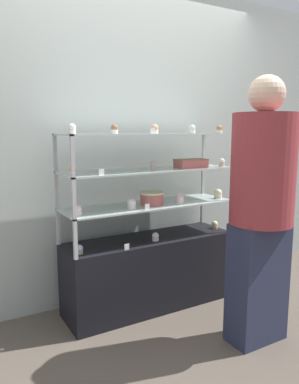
# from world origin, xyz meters

# --- Properties ---
(ground_plane) EXTENTS (20.00, 20.00, 0.00)m
(ground_plane) POSITION_xyz_m (0.00, 0.00, 0.00)
(ground_plane) COLOR brown
(back_wall) EXTENTS (8.00, 0.05, 2.60)m
(back_wall) POSITION_xyz_m (0.00, 0.35, 1.30)
(back_wall) COLOR #A8B2AD
(back_wall) RESTS_ON ground_plane
(display_base) EXTENTS (1.36, 0.40, 0.57)m
(display_base) POSITION_xyz_m (0.00, 0.00, 0.28)
(display_base) COLOR black
(display_base) RESTS_ON ground_plane
(display_riser_lower) EXTENTS (1.36, 0.40, 0.27)m
(display_riser_lower) POSITION_xyz_m (0.00, 0.00, 0.82)
(display_riser_lower) COLOR #B7B7BC
(display_riser_lower) RESTS_ON display_base
(display_riser_middle) EXTENTS (1.36, 0.40, 0.27)m
(display_riser_middle) POSITION_xyz_m (0.00, 0.00, 1.09)
(display_riser_middle) COLOR #B7B7BC
(display_riser_middle) RESTS_ON display_riser_lower
(display_riser_upper) EXTENTS (1.36, 0.40, 0.27)m
(display_riser_upper) POSITION_xyz_m (0.00, 0.00, 1.36)
(display_riser_upper) COLOR #B7B7BC
(display_riser_upper) RESTS_ON display_riser_middle
(layer_cake_centerpiece) EXTENTS (0.19, 0.19, 0.10)m
(layer_cake_centerpiece) POSITION_xyz_m (0.01, -0.02, 0.89)
(layer_cake_centerpiece) COLOR #C66660
(layer_cake_centerpiece) RESTS_ON display_riser_lower
(sheet_cake_frosted) EXTENTS (0.26, 0.13, 0.07)m
(sheet_cake_frosted) POSITION_xyz_m (0.36, -0.04, 1.14)
(sheet_cake_frosted) COLOR #C66660
(sheet_cake_frosted) RESTS_ON display_riser_middle
(cupcake_0) EXTENTS (0.05, 0.05, 0.06)m
(cupcake_0) POSITION_xyz_m (-0.61, -0.09, 0.60)
(cupcake_0) COLOR #CCB28C
(cupcake_0) RESTS_ON display_base
(cupcake_1) EXTENTS (0.05, 0.05, 0.06)m
(cupcake_1) POSITION_xyz_m (-0.00, -0.09, 0.60)
(cupcake_1) COLOR white
(cupcake_1) RESTS_ON display_base
(cupcake_2) EXTENTS (0.05, 0.05, 0.06)m
(cupcake_2) POSITION_xyz_m (0.63, -0.03, 0.60)
(cupcake_2) COLOR #CCB28C
(cupcake_2) RESTS_ON display_base
(price_tag_0) EXTENTS (0.04, 0.00, 0.04)m
(price_tag_0) POSITION_xyz_m (-0.29, -0.18, 0.59)
(price_tag_0) COLOR white
(price_tag_0) RESTS_ON display_base
(cupcake_3) EXTENTS (0.07, 0.07, 0.08)m
(cupcake_3) POSITION_xyz_m (-0.62, -0.11, 0.88)
(cupcake_3) COLOR beige
(cupcake_3) RESTS_ON display_riser_lower
(cupcake_4) EXTENTS (0.07, 0.07, 0.08)m
(cupcake_4) POSITION_xyz_m (-0.21, -0.10, 0.88)
(cupcake_4) COLOR white
(cupcake_4) RESTS_ON display_riser_lower
(cupcake_5) EXTENTS (0.07, 0.07, 0.08)m
(cupcake_5) POSITION_xyz_m (0.21, -0.10, 0.88)
(cupcake_5) COLOR white
(cupcake_5) RESTS_ON display_riser_lower
(cupcake_6) EXTENTS (0.07, 0.07, 0.08)m
(cupcake_6) POSITION_xyz_m (0.62, -0.08, 0.88)
(cupcake_6) COLOR beige
(cupcake_6) RESTS_ON display_riser_lower
(price_tag_1) EXTENTS (0.04, 0.00, 0.04)m
(price_tag_1) POSITION_xyz_m (-0.12, -0.18, 0.86)
(price_tag_1) COLOR white
(price_tag_1) RESTS_ON display_riser_lower
(cupcake_7) EXTENTS (0.05, 0.05, 0.07)m
(cupcake_7) POSITION_xyz_m (-0.64, -0.08, 1.14)
(cupcake_7) COLOR beige
(cupcake_7) RESTS_ON display_riser_middle
(cupcake_8) EXTENTS (0.05, 0.05, 0.07)m
(cupcake_8) POSITION_xyz_m (0.01, -0.03, 1.14)
(cupcake_8) COLOR beige
(cupcake_8) RESTS_ON display_riser_middle
(cupcake_9) EXTENTS (0.05, 0.05, 0.07)m
(cupcake_9) POSITION_xyz_m (0.64, -0.09, 1.14)
(cupcake_9) COLOR #CCB28C
(cupcake_9) RESTS_ON display_riser_middle
(price_tag_2) EXTENTS (0.04, 0.00, 0.04)m
(price_tag_2) POSITION_xyz_m (-0.47, -0.18, 1.13)
(price_tag_2) COLOR white
(price_tag_2) RESTS_ON display_riser_middle
(cupcake_10) EXTENTS (0.05, 0.05, 0.07)m
(cupcake_10) POSITION_xyz_m (-0.63, -0.08, 1.41)
(cupcake_10) COLOR beige
(cupcake_10) RESTS_ON display_riser_upper
(cupcake_11) EXTENTS (0.05, 0.05, 0.07)m
(cupcake_11) POSITION_xyz_m (-0.32, -0.06, 1.41)
(cupcake_11) COLOR white
(cupcake_11) RESTS_ON display_riser_upper
(cupcake_12) EXTENTS (0.05, 0.05, 0.07)m
(cupcake_12) POSITION_xyz_m (-0.01, -0.10, 1.41)
(cupcake_12) COLOR white
(cupcake_12) RESTS_ON display_riser_upper
(cupcake_13) EXTENTS (0.05, 0.05, 0.07)m
(cupcake_13) POSITION_xyz_m (0.32, -0.11, 1.41)
(cupcake_13) COLOR beige
(cupcake_13) RESTS_ON display_riser_upper
(cupcake_14) EXTENTS (0.05, 0.05, 0.07)m
(cupcake_14) POSITION_xyz_m (0.62, -0.07, 1.41)
(cupcake_14) COLOR #CCB28C
(cupcake_14) RESTS_ON display_riser_upper
(price_tag_3) EXTENTS (0.04, 0.00, 0.04)m
(price_tag_3) POSITION_xyz_m (-0.08, -0.18, 1.40)
(price_tag_3) COLOR white
(price_tag_3) RESTS_ON display_riser_upper
(customer_figure) EXTENTS (0.41, 0.41, 1.74)m
(customer_figure) POSITION_xyz_m (0.37, -0.79, 0.93)
(customer_figure) COLOR #282D47
(customer_figure) RESTS_ON ground_plane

